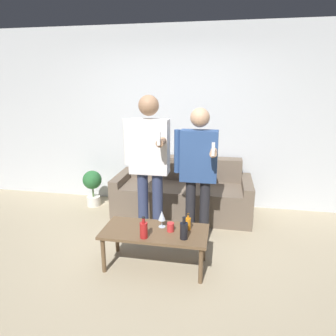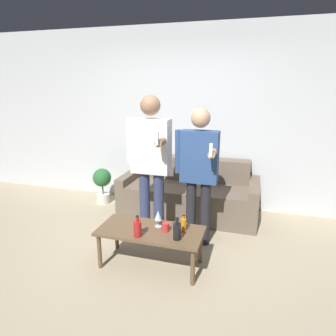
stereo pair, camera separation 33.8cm
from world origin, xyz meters
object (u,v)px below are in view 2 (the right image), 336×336
object	(u,v)px
bottle_orange	(177,231)
person_standing_right	(199,167)
coffee_table	(151,234)
couch	(189,194)
person_standing_left	(151,158)

from	to	relation	value
bottle_orange	person_standing_right	xyz separation A→B (m)	(0.06, 0.71, 0.45)
coffee_table	person_standing_right	bearing A→B (deg)	57.76
couch	bottle_orange	xyz separation A→B (m)	(0.22, -1.53, 0.21)
bottle_orange	person_standing_left	world-z (taller)	person_standing_left
couch	coffee_table	world-z (taller)	couch
couch	bottle_orange	bearing A→B (deg)	-81.79
coffee_table	couch	bearing A→B (deg)	86.20
couch	coffee_table	xyz separation A→B (m)	(-0.09, -1.42, 0.07)
couch	person_standing_left	bearing A→B (deg)	-109.58
couch	person_standing_right	size ratio (longest dim) A/B	1.22
coffee_table	bottle_orange	size ratio (longest dim) A/B	4.79
bottle_orange	person_standing_left	distance (m)	1.02
couch	bottle_orange	world-z (taller)	couch
person_standing_left	person_standing_right	world-z (taller)	person_standing_left
coffee_table	person_standing_left	size ratio (longest dim) A/B	0.62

